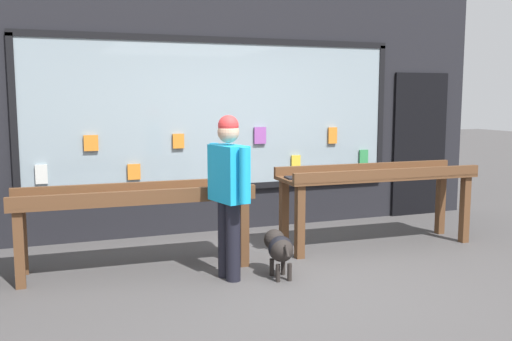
# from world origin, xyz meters

# --- Properties ---
(ground_plane) EXTENTS (40.00, 40.00, 0.00)m
(ground_plane) POSITION_xyz_m (0.00, 0.00, 0.00)
(ground_plane) COLOR #474444
(shopfront_facade) EXTENTS (7.50, 0.29, 3.58)m
(shopfront_facade) POSITION_xyz_m (0.03, 2.39, 1.77)
(shopfront_facade) COLOR black
(shopfront_facade) RESTS_ON ground_plane
(display_table_left) EXTENTS (2.38, 0.68, 0.86)m
(display_table_left) POSITION_xyz_m (-1.42, 0.94, 0.69)
(display_table_left) COLOR brown
(display_table_left) RESTS_ON ground_plane
(display_table_right) EXTENTS (2.38, 0.71, 0.95)m
(display_table_right) POSITION_xyz_m (1.41, 0.94, 0.76)
(display_table_right) COLOR brown
(display_table_right) RESTS_ON ground_plane
(person_browsing) EXTENTS (0.31, 0.62, 1.59)m
(person_browsing) POSITION_xyz_m (-0.61, 0.35, 0.91)
(person_browsing) COLOR black
(person_browsing) RESTS_ON ground_plane
(small_dog) EXTENTS (0.26, 0.55, 0.44)m
(small_dog) POSITION_xyz_m (-0.14, 0.23, 0.30)
(small_dog) COLOR black
(small_dog) RESTS_ON ground_plane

